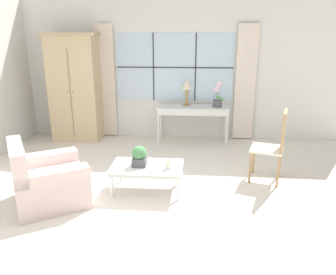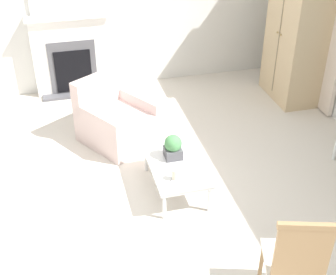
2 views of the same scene
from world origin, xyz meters
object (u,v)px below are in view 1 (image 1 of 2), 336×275
Objects in this scene: armoire at (75,88)px; armchair_upholstered at (47,183)px; pillar_candle at (168,165)px; coffee_table at (147,168)px; potted_orchid at (217,97)px; potted_plant_small at (139,156)px; table_lamp at (187,86)px; console_table at (193,110)px; side_chair_wooden at (275,142)px.

armchair_upholstered is at bearing -78.56° from armoire.
coffee_table is at bearing 162.95° from pillar_candle.
pillar_candle is at bearing -17.05° from coffee_table.
potted_orchid is 3.53m from armchair_upholstered.
armchair_upholstered is at bearing -167.21° from pillar_candle.
potted_plant_small is (1.64, -2.25, -0.54)m from armoire.
pillar_candle is at bearing -93.87° from table_lamp.
armchair_upholstered is at bearing -160.39° from coffee_table.
potted_plant_small is at bearing -117.17° from potted_orchid.
pillar_candle is (0.39, -0.08, -0.08)m from potted_plant_small.
potted_orchid reaches higher than console_table.
armchair_upholstered is 1.20m from potted_plant_small.
potted_plant_small is at bearing -175.31° from coffee_table.
armoire is 3.96m from side_chair_wooden.
side_chair_wooden reaches higher than console_table.
potted_plant_small is (1.10, 0.42, 0.23)m from armchair_upholstered.
console_table is at bearing 73.14° from potted_plant_small.
armchair_upholstered is 8.56× the size of pillar_candle.
side_chair_wooden is at bearing 16.81° from armchair_upholstered.
coffee_table is at bearing -165.15° from side_chair_wooden.
table_lamp is at bearing 86.13° from pillar_candle.
console_table is 2.34m from coffee_table.
potted_orchid is 2.52m from coffee_table.
table_lamp reaches higher than potted_plant_small.
armoire reaches higher than table_lamp.
side_chair_wooden is at bearing 14.31° from potted_plant_small.
side_chair_wooden is 1.10× the size of coffee_table.
side_chair_wooden is (3.51, -1.78, -0.45)m from armoire.
potted_orchid reaches higher than coffee_table.
potted_orchid reaches higher than armchair_upholstered.
potted_orchid is at bearing 112.28° from side_chair_wooden.
table_lamp reaches higher than coffee_table.
console_table is 1.45× the size of coffee_table.
pillar_candle is (-0.16, -2.41, -0.68)m from table_lamp.
table_lamp is 2.51m from pillar_candle.
potted_plant_small is 2.03× the size of pillar_candle.
coffee_table is at bearing -101.10° from table_lamp.
console_table is 10.22× the size of pillar_candle.
potted_orchid is 0.52× the size of coffee_table.
armchair_upholstered is (-1.79, -2.67, -0.37)m from console_table.
console_table reaches higher than potted_plant_small.
table_lamp reaches higher than armchair_upholstered.
table_lamp is at bearing 147.95° from console_table.
console_table is 1.19× the size of armchair_upholstered.
potted_orchid is (2.79, -0.02, -0.14)m from armoire.
table_lamp is 0.63m from potted_orchid.
potted_orchid is 0.47× the size of side_chair_wooden.
coffee_table is at bearing -115.17° from potted_orchid.
potted_orchid reaches higher than potted_plant_small.
coffee_table is 3.48× the size of potted_plant_small.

